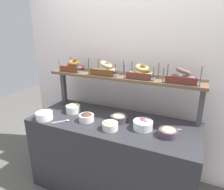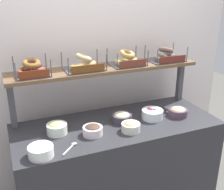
{
  "view_description": "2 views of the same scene",
  "coord_description": "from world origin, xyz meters",
  "px_view_note": "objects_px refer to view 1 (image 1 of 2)",
  "views": [
    {
      "loc": [
        0.77,
        -1.7,
        1.78
      ],
      "look_at": [
        -0.05,
        0.1,
        1.1
      ],
      "focal_mm": 32.08,
      "sensor_mm": 36.0,
      "label": 1
    },
    {
      "loc": [
        -0.85,
        -1.94,
        1.93
      ],
      "look_at": [
        -0.03,
        0.03,
        1.11
      ],
      "focal_mm": 44.79,
      "sensor_mm": 36.0,
      "label": 2
    }
  ],
  "objects_px": {
    "bagel_basket_plain": "(106,70)",
    "bowl_chocolate_spread": "(86,117)",
    "bowl_cream_cheese": "(44,115)",
    "bagel_basket_sesame": "(141,73)",
    "bagel_basket_poppy": "(182,77)",
    "serving_spoon_by_edge": "(64,121)",
    "serving_spoon_near_plate": "(169,130)",
    "bowl_hummus": "(168,132)",
    "bowl_tuna_salad": "(119,118)",
    "bowl_egg_salad": "(73,108)",
    "bowl_beet_salad": "(143,124)",
    "bagel_basket_cinnamon_raisin": "(74,66)",
    "bowl_lox_spread": "(110,125)"
  },
  "relations": [
    {
      "from": "bagel_basket_plain",
      "to": "bowl_chocolate_spread",
      "type": "bearing_deg",
      "value": -98.48
    },
    {
      "from": "serving_spoon_by_edge",
      "to": "serving_spoon_near_plate",
      "type": "bearing_deg",
      "value": 14.44
    },
    {
      "from": "bowl_beet_salad",
      "to": "bowl_lox_spread",
      "type": "bearing_deg",
      "value": -153.11
    },
    {
      "from": "bowl_beet_salad",
      "to": "bowl_tuna_salad",
      "type": "distance_m",
      "value": 0.28
    },
    {
      "from": "serving_spoon_by_edge",
      "to": "bowl_hummus",
      "type": "bearing_deg",
      "value": 8.58
    },
    {
      "from": "bowl_egg_salad",
      "to": "bowl_hummus",
      "type": "distance_m",
      "value": 1.08
    },
    {
      "from": "bowl_egg_salad",
      "to": "bagel_basket_cinnamon_raisin",
      "type": "bearing_deg",
      "value": 116.6
    },
    {
      "from": "serving_spoon_by_edge",
      "to": "bagel_basket_sesame",
      "type": "relative_size",
      "value": 0.45
    },
    {
      "from": "bowl_lox_spread",
      "to": "serving_spoon_by_edge",
      "type": "bearing_deg",
      "value": -173.78
    },
    {
      "from": "bowl_hummus",
      "to": "bagel_basket_cinnamon_raisin",
      "type": "xyz_separation_m",
      "value": [
        -1.19,
        0.33,
        0.44
      ]
    },
    {
      "from": "bowl_egg_salad",
      "to": "bagel_basket_cinnamon_raisin",
      "type": "distance_m",
      "value": 0.5
    },
    {
      "from": "bowl_tuna_salad",
      "to": "bagel_basket_cinnamon_raisin",
      "type": "distance_m",
      "value": 0.84
    },
    {
      "from": "bowl_cream_cheese",
      "to": "bagel_basket_sesame",
      "type": "relative_size",
      "value": 0.57
    },
    {
      "from": "bowl_hummus",
      "to": "bagel_basket_sesame",
      "type": "distance_m",
      "value": 0.65
    },
    {
      "from": "bowl_cream_cheese",
      "to": "bagel_basket_sesame",
      "type": "distance_m",
      "value": 1.11
    },
    {
      "from": "bowl_chocolate_spread",
      "to": "bagel_basket_poppy",
      "type": "bearing_deg",
      "value": 22.5
    },
    {
      "from": "bagel_basket_cinnamon_raisin",
      "to": "bagel_basket_sesame",
      "type": "xyz_separation_m",
      "value": [
        0.83,
        -0.0,
        -0.0
      ]
    },
    {
      "from": "bowl_chocolate_spread",
      "to": "bowl_lox_spread",
      "type": "bearing_deg",
      "value": -11.77
    },
    {
      "from": "bowl_hummus",
      "to": "bowl_tuna_salad",
      "type": "bearing_deg",
      "value": 169.98
    },
    {
      "from": "bagel_basket_poppy",
      "to": "serving_spoon_by_edge",
      "type": "bearing_deg",
      "value": -155.98
    },
    {
      "from": "bowl_hummus",
      "to": "bagel_basket_sesame",
      "type": "xyz_separation_m",
      "value": [
        -0.36,
        0.32,
        0.44
      ]
    },
    {
      "from": "bowl_cream_cheese",
      "to": "bagel_basket_poppy",
      "type": "height_order",
      "value": "bagel_basket_poppy"
    },
    {
      "from": "serving_spoon_by_edge",
      "to": "bagel_basket_poppy",
      "type": "xyz_separation_m",
      "value": [
        1.06,
        0.47,
        0.47
      ]
    },
    {
      "from": "bowl_hummus",
      "to": "bowl_tuna_salad",
      "type": "relative_size",
      "value": 0.97
    },
    {
      "from": "bagel_basket_poppy",
      "to": "serving_spoon_near_plate",
      "type": "bearing_deg",
      "value": -101.57
    },
    {
      "from": "bagel_basket_plain",
      "to": "bagel_basket_poppy",
      "type": "bearing_deg",
      "value": -0.09
    },
    {
      "from": "bowl_lox_spread",
      "to": "bowl_hummus",
      "type": "relative_size",
      "value": 0.9
    },
    {
      "from": "bowl_chocolate_spread",
      "to": "bowl_cream_cheese",
      "type": "xyz_separation_m",
      "value": [
        -0.42,
        -0.15,
        0.01
      ]
    },
    {
      "from": "bagel_basket_poppy",
      "to": "bowl_egg_salad",
      "type": "bearing_deg",
      "value": -168.38
    },
    {
      "from": "bagel_basket_cinnamon_raisin",
      "to": "bagel_basket_poppy",
      "type": "height_order",
      "value": "bagel_basket_poppy"
    },
    {
      "from": "bagel_basket_poppy",
      "to": "bagel_basket_plain",
      "type": "bearing_deg",
      "value": 179.91
    },
    {
      "from": "bagel_basket_plain",
      "to": "bagel_basket_cinnamon_raisin",
      "type": "bearing_deg",
      "value": 179.39
    },
    {
      "from": "bowl_chocolate_spread",
      "to": "bowl_hummus",
      "type": "relative_size",
      "value": 0.93
    },
    {
      "from": "bowl_beet_salad",
      "to": "bowl_egg_salad",
      "type": "bearing_deg",
      "value": 176.66
    },
    {
      "from": "serving_spoon_near_plate",
      "to": "bagel_basket_sesame",
      "type": "relative_size",
      "value": 0.54
    },
    {
      "from": "bowl_tuna_salad",
      "to": "bagel_basket_cinnamon_raisin",
      "type": "height_order",
      "value": "bagel_basket_cinnamon_raisin"
    },
    {
      "from": "serving_spoon_near_plate",
      "to": "bagel_basket_poppy",
      "type": "distance_m",
      "value": 0.52
    },
    {
      "from": "serving_spoon_near_plate",
      "to": "bowl_tuna_salad",
      "type": "bearing_deg",
      "value": -178.07
    },
    {
      "from": "bowl_hummus",
      "to": "bagel_basket_plain",
      "type": "bearing_deg",
      "value": 157.38
    },
    {
      "from": "bowl_hummus",
      "to": "bowl_tuna_salad",
      "type": "distance_m",
      "value": 0.52
    },
    {
      "from": "bowl_egg_salad",
      "to": "serving_spoon_near_plate",
      "type": "relative_size",
      "value": 0.97
    },
    {
      "from": "bowl_beet_salad",
      "to": "bagel_basket_poppy",
      "type": "relative_size",
      "value": 0.57
    },
    {
      "from": "serving_spoon_by_edge",
      "to": "bagel_basket_sesame",
      "type": "xyz_separation_m",
      "value": [
        0.66,
        0.48,
        0.47
      ]
    },
    {
      "from": "bowl_egg_salad",
      "to": "bagel_basket_poppy",
      "type": "height_order",
      "value": "bagel_basket_poppy"
    },
    {
      "from": "bowl_cream_cheese",
      "to": "bowl_beet_salad",
      "type": "bearing_deg",
      "value": 12.85
    },
    {
      "from": "bowl_cream_cheese",
      "to": "bowl_egg_salad",
      "type": "bearing_deg",
      "value": 58.52
    },
    {
      "from": "serving_spoon_near_plate",
      "to": "bagel_basket_plain",
      "type": "bearing_deg",
      "value": 164.45
    },
    {
      "from": "serving_spoon_near_plate",
      "to": "bagel_basket_poppy",
      "type": "relative_size",
      "value": 0.5
    },
    {
      "from": "bowl_lox_spread",
      "to": "bagel_basket_plain",
      "type": "xyz_separation_m",
      "value": [
        -0.25,
        0.42,
        0.43
      ]
    },
    {
      "from": "bowl_egg_salad",
      "to": "bagel_basket_cinnamon_raisin",
      "type": "xyz_separation_m",
      "value": [
        -0.12,
        0.23,
        0.43
      ]
    }
  ]
}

